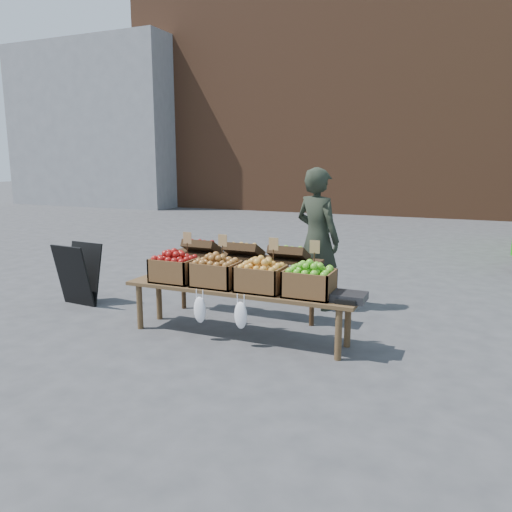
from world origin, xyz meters
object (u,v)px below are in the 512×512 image
at_px(crate_red_apples, 261,278).
at_px(crate_russet_pears, 216,274).
at_px(display_bench, 238,313).
at_px(weighing_scale, 349,297).
at_px(vendor, 317,239).
at_px(crate_green_apples, 309,283).
at_px(chalkboard_sign, 78,274).
at_px(crate_golden_apples, 175,270).
at_px(back_table, 244,277).

bearing_deg(crate_red_apples, crate_russet_pears, 180.00).
height_order(display_bench, weighing_scale, weighing_scale).
bearing_deg(crate_russet_pears, vendor, 63.72).
bearing_deg(crate_green_apples, chalkboard_sign, 174.81).
height_order(vendor, crate_golden_apples, vendor).
distance_m(chalkboard_sign, crate_red_apples, 2.90).
relative_size(vendor, crate_red_apples, 3.77).
relative_size(crate_golden_apples, crate_red_apples, 1.00).
bearing_deg(crate_golden_apples, crate_russet_pears, 0.00).
bearing_deg(crate_golden_apples, back_table, 51.93).
bearing_deg(back_table, vendor, 46.89).
distance_m(chalkboard_sign, crate_green_apples, 3.44).
xyz_separation_m(chalkboard_sign, display_bench, (2.59, -0.31, -0.15)).
bearing_deg(crate_russet_pears, weighing_scale, 0.00).
bearing_deg(vendor, weighing_scale, 142.15).
height_order(chalkboard_sign, crate_golden_apples, chalkboard_sign).
distance_m(chalkboard_sign, back_table, 2.37).
height_order(chalkboard_sign, weighing_scale, chalkboard_sign).
relative_size(display_bench, crate_golden_apples, 5.40).
xyz_separation_m(crate_golden_apples, weighing_scale, (2.08, 0.00, -0.10)).
height_order(crate_red_apples, weighing_scale, crate_red_apples).
bearing_deg(weighing_scale, crate_russet_pears, 180.00).
distance_m(back_table, weighing_scale, 1.68).
height_order(display_bench, crate_red_apples, crate_red_apples).
bearing_deg(chalkboard_sign, crate_golden_apples, -5.04).
bearing_deg(weighing_scale, chalkboard_sign, 175.39).
distance_m(vendor, crate_green_apples, 1.55).
bearing_deg(crate_red_apples, weighing_scale, 0.00).
bearing_deg(crate_golden_apples, crate_green_apples, 0.00).
xyz_separation_m(crate_golden_apples, crate_red_apples, (1.10, 0.00, 0.00)).
bearing_deg(crate_golden_apples, weighing_scale, 0.00).
xyz_separation_m(crate_russet_pears, weighing_scale, (1.52, 0.00, -0.10)).
xyz_separation_m(chalkboard_sign, crate_golden_apples, (1.77, -0.31, 0.28)).
distance_m(crate_russet_pears, crate_red_apples, 0.55).
bearing_deg(crate_green_apples, crate_red_apples, 180.00).
xyz_separation_m(back_table, crate_green_apples, (1.09, -0.72, 0.19)).
height_order(crate_golden_apples, crate_green_apples, same).
xyz_separation_m(vendor, crate_russet_pears, (-0.74, -1.49, -0.23)).
relative_size(display_bench, crate_russet_pears, 5.40).
bearing_deg(weighing_scale, display_bench, 180.00).
distance_m(chalkboard_sign, display_bench, 2.61).
bearing_deg(crate_golden_apples, vendor, 49.23).
relative_size(display_bench, crate_green_apples, 5.40).
xyz_separation_m(chalkboard_sign, crate_red_apples, (2.87, -0.31, 0.28)).
xyz_separation_m(back_table, weighing_scale, (1.51, -0.72, 0.09)).
height_order(vendor, display_bench, vendor).
bearing_deg(back_table, chalkboard_sign, -170.02).
bearing_deg(vendor, crate_russet_pears, 88.02).
relative_size(crate_red_apples, crate_green_apples, 1.00).
bearing_deg(chalkboard_sign, crate_green_apples, -0.26).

